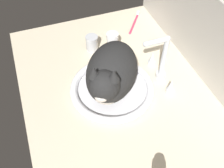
% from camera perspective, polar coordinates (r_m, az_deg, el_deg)
% --- Properties ---
extents(countertop, '(1.10, 0.72, 0.03)m').
position_cam_1_polar(countertop, '(1.04, 1.26, -3.27)').
color(countertop, beige).
rests_on(countertop, ground).
extents(backsplash_wall, '(1.10, 0.02, 0.37)m').
position_cam_1_polar(backsplash_wall, '(1.08, 20.34, 7.82)').
color(backsplash_wall, beige).
rests_on(backsplash_wall, ground).
extents(sink_basin, '(0.33, 0.33, 0.03)m').
position_cam_1_polar(sink_basin, '(1.04, 0.00, -0.97)').
color(sink_basin, white).
rests_on(sink_basin, countertop).
extents(faucet, '(0.20, 0.12, 0.21)m').
position_cam_1_polar(faucet, '(1.06, 10.50, 4.40)').
color(faucet, silver).
rests_on(faucet, countertop).
extents(cat, '(0.36, 0.31, 0.20)m').
position_cam_1_polar(cat, '(0.95, -0.27, 2.24)').
color(cat, black).
rests_on(cat, sink_basin).
extents(pill_bottle, '(0.05, 0.05, 0.10)m').
position_cam_1_polar(pill_bottle, '(1.19, 0.09, 8.80)').
color(pill_bottle, white).
rests_on(pill_bottle, countertop).
extents(metal_jar, '(0.06, 0.06, 0.07)m').
position_cam_1_polar(metal_jar, '(1.21, -4.34, 8.82)').
color(metal_jar, '#B2B5BA').
rests_on(metal_jar, countertop).
extents(toothbrush, '(0.15, 0.12, 0.02)m').
position_cam_1_polar(toothbrush, '(1.39, 4.90, 13.19)').
color(toothbrush, '#D83359').
rests_on(toothbrush, countertop).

